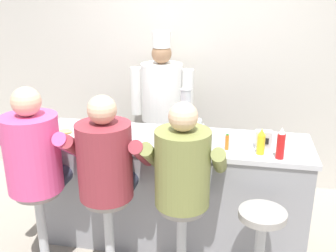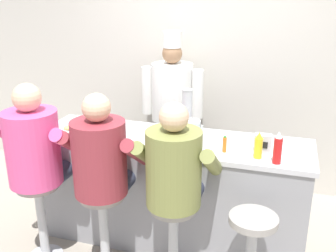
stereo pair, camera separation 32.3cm
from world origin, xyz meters
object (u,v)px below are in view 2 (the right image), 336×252
Objects in this scene: breakfast_plate at (70,130)px; diner_seated_olive at (175,173)px; hot_sauce_bottle_orange at (225,144)px; coffee_mug_blue at (114,135)px; cup_stack_steel at (187,113)px; empty_stool_round at (251,246)px; napkin_dispenser_chrome at (263,143)px; ketchup_bottle_red at (278,149)px; mustard_bottle_yellow at (258,146)px; diner_seated_maroon at (102,162)px; water_pitcher_clear at (192,133)px; cook_in_whites_near at (172,106)px; cereal_bowl at (84,136)px; diner_seated_pink at (36,152)px.

diner_seated_olive reaches higher than breakfast_plate.
hot_sauce_bottle_orange is 1.38m from breakfast_plate.
cup_stack_steel reaches higher than coffee_mug_blue.
napkin_dispenser_chrome is at bearing 90.65° from empty_stool_round.
ketchup_bottle_red is 0.22m from napkin_dispenser_chrome.
mustard_bottle_yellow reaches higher than hot_sauce_bottle_orange.
mustard_bottle_yellow is at bearing -0.15° from coffee_mug_blue.
empty_stool_round is (1.13, -0.03, -0.47)m from diner_seated_maroon.
diner_seated_maroon is at bearing -141.35° from water_pitcher_clear.
napkin_dispenser_chrome is 0.08× the size of cook_in_whites_near.
cook_in_whites_near is at bearing 123.82° from empty_stool_round.
ketchup_bottle_red reaches higher than mustard_bottle_yellow.
cereal_bowl is 0.11× the size of diner_seated_pink.
cup_stack_steel reaches higher than empty_stool_round.
ketchup_bottle_red is 0.34× the size of empty_stool_round.
cup_stack_steel is 0.71m from diner_seated_olive.
mustard_bottle_yellow is 1.54m from cook_in_whites_near.
diner_seated_maroon is at bearing -156.66° from napkin_dispenser_chrome.
mustard_bottle_yellow is 0.13× the size of diner_seated_pink.
hot_sauce_bottle_orange is 0.09× the size of diner_seated_maroon.
napkin_dispenser_chrome is at bearing 15.97° from diner_seated_pink.
diner_seated_olive is at bearing -139.00° from napkin_dispenser_chrome.
coffee_mug_blue is (-1.17, 0.00, -0.05)m from mustard_bottle_yellow.
cup_stack_steel is (-0.76, 0.36, 0.09)m from ketchup_bottle_red.
cook_in_whites_near reaches higher than hot_sauce_bottle_orange.
diner_seated_olive reaches higher than empty_stool_round.
mustard_bottle_yellow is at bearing -3.39° from breakfast_plate.
diner_seated_olive reaches higher than coffee_mug_blue.
cook_in_whites_near is (0.41, 1.19, -0.04)m from cereal_bowl.
diner_seated_maroon is 0.57m from diner_seated_olive.
breakfast_plate is 0.70m from diner_seated_maroon.
ketchup_bottle_red is at bearing 72.00° from empty_stool_round.
napkin_dispenser_chrome reaches higher than cereal_bowl.
ketchup_bottle_red reaches higher than napkin_dispenser_chrome.
diner_seated_olive is 0.83× the size of cook_in_whites_near.
diner_seated_olive is (1.10, -0.46, -0.05)m from breakfast_plate.
mustard_bottle_yellow is at bearing -25.92° from cup_stack_steel.
cereal_bowl is 0.88m from cup_stack_steel.
diner_seated_pink is (-1.81, -0.30, -0.13)m from ketchup_bottle_red.
water_pitcher_clear is at bearing 169.50° from mustard_bottle_yellow.
water_pitcher_clear is 1.23m from diner_seated_pink.
water_pitcher_clear is 0.14× the size of diner_seated_maroon.
mustard_bottle_yellow is 0.98× the size of water_pitcher_clear.
mustard_bottle_yellow is (-0.14, 0.06, -0.02)m from ketchup_bottle_red.
diner_seated_pink is at bearing 178.79° from empty_stool_round.
empty_stool_round is at bearing -14.01° from cereal_bowl.
water_pitcher_clear reaches higher than cereal_bowl.
diner_seated_maroon is (0.32, -0.33, -0.06)m from cereal_bowl.
diner_seated_olive reaches higher than ketchup_bottle_red.
ketchup_bottle_red is 1.17× the size of water_pitcher_clear.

